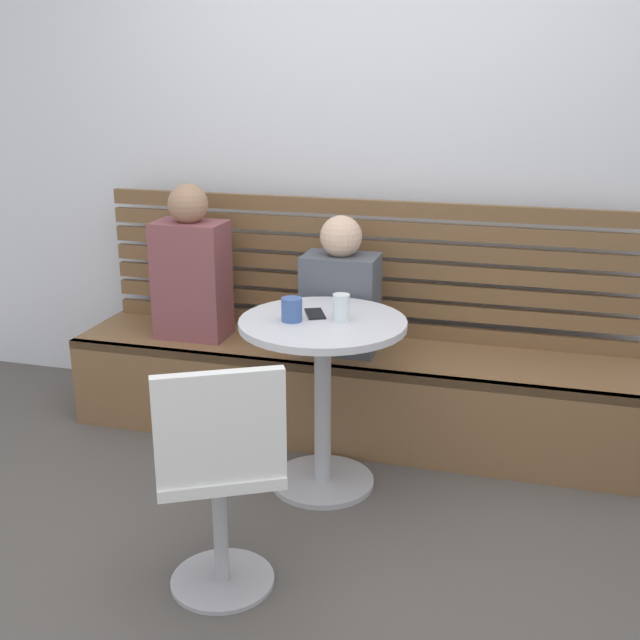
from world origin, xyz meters
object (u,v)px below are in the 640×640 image
at_px(person_adult, 191,270).
at_px(cup_mug_blue, 292,309).
at_px(person_child_left, 341,293).
at_px(phone_on_table, 315,314).
at_px(cup_water_clear, 341,308).
at_px(cafe_table, 322,371).
at_px(white_chair, 219,472).
at_px(booth_bench, 351,392).

height_order(person_adult, cup_mug_blue, person_adult).
bearing_deg(person_child_left, phone_on_table, -90.55).
bearing_deg(person_child_left, cup_water_clear, -75.51).
bearing_deg(cafe_table, cup_water_clear, 6.88).
relative_size(white_chair, person_child_left, 1.33).
distance_m(booth_bench, phone_on_table, 0.69).
bearing_deg(cup_water_clear, white_chair, -103.52).
height_order(cafe_table, cup_mug_blue, cup_mug_blue).
xyz_separation_m(cup_mug_blue, phone_on_table, (0.07, 0.10, -0.04)).
bearing_deg(phone_on_table, person_adult, 125.47).
relative_size(booth_bench, cafe_table, 3.65).
bearing_deg(cup_mug_blue, booth_bench, 78.10).
xyz_separation_m(booth_bench, cup_water_clear, (0.07, -0.49, 0.57)).
relative_size(cafe_table, person_child_left, 1.16).
relative_size(booth_bench, phone_on_table, 19.29).
bearing_deg(person_child_left, person_adult, 178.92).
bearing_deg(person_child_left, booth_bench, 35.98).
bearing_deg(cup_mug_blue, white_chair, -90.52).
height_order(person_adult, cup_water_clear, person_adult).
distance_m(white_chair, cup_mug_blue, 0.83).
relative_size(booth_bench, white_chair, 3.18).
height_order(cafe_table, phone_on_table, phone_on_table).
height_order(cafe_table, white_chair, white_chair).
distance_m(person_child_left, phone_on_table, 0.41).
height_order(white_chair, cup_water_clear, same).
xyz_separation_m(cafe_table, person_adult, (-0.79, 0.49, 0.26)).
relative_size(person_adult, phone_on_table, 5.36).
relative_size(cup_water_clear, phone_on_table, 0.79).
bearing_deg(cafe_table, person_adult, 148.43).
relative_size(person_adult, cup_mug_blue, 7.89).
xyz_separation_m(cafe_table, phone_on_table, (-0.05, 0.06, 0.23)).
relative_size(cup_mug_blue, phone_on_table, 0.68).
distance_m(white_chair, person_adult, 1.49).
bearing_deg(phone_on_table, cup_mug_blue, -147.04).
bearing_deg(phone_on_table, cup_water_clear, -46.76).
relative_size(white_chair, cup_mug_blue, 8.95).
bearing_deg(phone_on_table, booth_bench, 58.90).
bearing_deg(person_child_left, cup_mug_blue, -97.72).
bearing_deg(cafe_table, white_chair, -98.37).
distance_m(booth_bench, cup_water_clear, 0.76).
relative_size(cafe_table, person_adult, 0.99).
bearing_deg(cup_water_clear, phone_on_table, 157.98).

